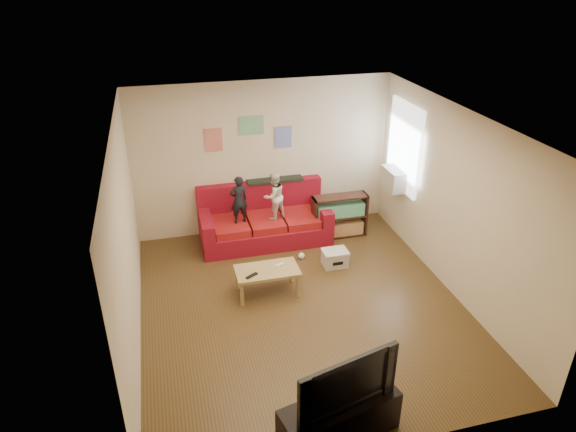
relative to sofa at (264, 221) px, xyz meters
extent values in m
cube|color=brown|center=(0.11, -2.08, -0.33)|extent=(4.50, 5.00, 0.01)
cube|color=white|center=(0.11, -2.08, 2.38)|extent=(4.50, 5.00, 0.01)
cube|color=beige|center=(0.11, 0.43, 1.02)|extent=(4.50, 0.01, 2.70)
cube|color=beige|center=(0.11, -4.58, 1.02)|extent=(4.50, 0.01, 2.70)
cube|color=beige|center=(-2.15, -2.08, 1.02)|extent=(0.01, 5.00, 2.70)
cube|color=beige|center=(2.36, -2.08, 1.02)|extent=(0.01, 5.00, 2.70)
cube|color=maroon|center=(0.00, -0.08, -0.16)|extent=(2.22, 1.00, 0.33)
cube|color=maroon|center=(0.00, 0.32, 0.31)|extent=(2.22, 0.20, 0.61)
cube|color=maroon|center=(-1.01, -0.08, 0.14)|extent=(0.20, 1.00, 0.28)
cube|color=maroon|center=(1.01, -0.08, 0.14)|extent=(0.20, 1.00, 0.28)
cube|color=maroon|center=(-0.61, -0.15, 0.07)|extent=(0.58, 0.76, 0.13)
cube|color=maroon|center=(0.00, -0.15, 0.07)|extent=(0.58, 0.76, 0.13)
cube|color=maroon|center=(0.61, -0.15, 0.07)|extent=(0.58, 0.76, 0.13)
cube|color=black|center=(0.28, 0.32, 0.63)|extent=(1.00, 0.24, 0.04)
imported|color=black|center=(-0.45, -0.18, 0.55)|extent=(0.34, 0.25, 0.83)
imported|color=silver|center=(0.15, -0.18, 0.55)|extent=(0.50, 0.45, 0.83)
cube|color=tan|center=(-0.31, -1.65, 0.06)|extent=(0.92, 0.51, 0.05)
cylinder|color=tan|center=(-0.72, -1.86, -0.14)|extent=(0.06, 0.06, 0.37)
cylinder|color=tan|center=(0.11, -1.86, -0.14)|extent=(0.06, 0.06, 0.37)
cylinder|color=tan|center=(-0.72, -1.44, -0.14)|extent=(0.06, 0.06, 0.37)
cylinder|color=tan|center=(0.11, -1.44, -0.14)|extent=(0.06, 0.06, 0.37)
cube|color=black|center=(-0.56, -1.77, 0.10)|extent=(0.19, 0.14, 0.02)
cube|color=white|center=(-0.11, -1.60, 0.10)|extent=(0.13, 0.08, 0.03)
cube|color=#341A12|center=(0.84, -0.24, 0.06)|extent=(0.03, 0.29, 0.78)
cube|color=#341A12|center=(1.78, -0.24, 0.06)|extent=(0.03, 0.29, 0.78)
cube|color=#341A12|center=(1.31, -0.24, -0.31)|extent=(0.97, 0.29, 0.03)
cube|color=#341A12|center=(1.31, -0.24, 0.43)|extent=(0.97, 0.29, 0.03)
cube|color=#341A12|center=(1.31, -0.24, 0.06)|extent=(0.91, 0.29, 0.02)
cube|color=olive|center=(1.31, -0.24, -0.18)|extent=(0.85, 0.24, 0.23)
cube|color=#3F8C67|center=(1.31, -0.24, 0.19)|extent=(0.85, 0.24, 0.23)
cube|color=white|center=(2.33, -0.43, 1.31)|extent=(0.04, 1.08, 1.48)
cube|color=#B7B2A3|center=(2.21, -0.43, 0.75)|extent=(0.28, 0.55, 0.35)
cube|color=#D87266|center=(-0.74, 0.41, 1.42)|extent=(0.30, 0.01, 0.40)
cube|color=#72B27F|center=(-0.09, 0.41, 1.62)|extent=(0.42, 0.01, 0.32)
cube|color=#727FCC|center=(0.46, 0.41, 1.37)|extent=(0.30, 0.01, 0.38)
cube|color=silver|center=(0.91, -1.18, -0.21)|extent=(0.38, 0.29, 0.23)
cube|color=silver|center=(0.91, -1.18, -0.08)|extent=(0.40, 0.31, 0.05)
cube|color=black|center=(0.91, -1.33, -0.20)|extent=(0.17, 0.00, 0.06)
cube|color=black|center=(-0.14, -4.33, -0.09)|extent=(1.33, 0.70, 0.47)
imported|color=black|center=(-0.14, -4.33, 0.47)|extent=(1.12, 0.42, 0.64)
sphere|color=white|center=(0.45, -0.84, -0.28)|extent=(0.13, 0.13, 0.11)
camera|label=1|loc=(-1.59, -7.82, 4.16)|focal=32.00mm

